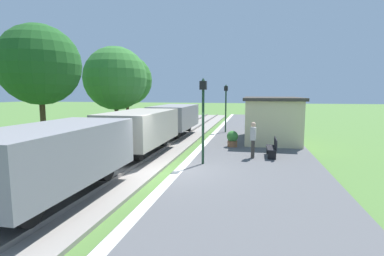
{
  "coord_description": "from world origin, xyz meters",
  "views": [
    {
      "loc": [
        3.24,
        -10.83,
        3.34
      ],
      "look_at": [
        -0.03,
        4.55,
        1.39
      ],
      "focal_mm": 26.95,
      "sensor_mm": 36.0,
      "label": 1
    }
  ],
  "objects_px": {
    "potted_planter": "(232,138)",
    "tree_trackside_far": "(116,78)",
    "freight_train": "(140,130)",
    "tree_field_left": "(127,80)",
    "bench_near_hut": "(273,147)",
    "station_hut": "(271,119)",
    "bench_down_platform": "(265,126)",
    "lamp_post_near": "(203,105)",
    "lamp_post_far": "(226,99)",
    "tree_trackside_mid": "(40,65)",
    "person_waiting": "(253,138)"
  },
  "relations": [
    {
      "from": "potted_planter",
      "to": "tree_trackside_far",
      "type": "xyz_separation_m",
      "value": [
        -8.25,
        2.25,
        3.57
      ]
    },
    {
      "from": "freight_train",
      "to": "tree_field_left",
      "type": "xyz_separation_m",
      "value": [
        -5.47,
        10.45,
        3.02
      ]
    },
    {
      "from": "freight_train",
      "to": "tree_trackside_far",
      "type": "relative_size",
      "value": 3.0
    },
    {
      "from": "bench_near_hut",
      "to": "station_hut",
      "type": "bearing_deg",
      "value": 87.89
    },
    {
      "from": "bench_near_hut",
      "to": "bench_down_platform",
      "type": "relative_size",
      "value": 1.0
    },
    {
      "from": "lamp_post_near",
      "to": "station_hut",
      "type": "bearing_deg",
      "value": 65.49
    },
    {
      "from": "tree_field_left",
      "to": "freight_train",
      "type": "bearing_deg",
      "value": -62.36
    },
    {
      "from": "lamp_post_far",
      "to": "tree_field_left",
      "type": "distance_m",
      "value": 9.35
    },
    {
      "from": "potted_planter",
      "to": "tree_field_left",
      "type": "xyz_separation_m",
      "value": [
        -9.99,
        7.86,
        3.69
      ]
    },
    {
      "from": "tree_trackside_mid",
      "to": "tree_field_left",
      "type": "height_order",
      "value": "tree_trackside_mid"
    },
    {
      "from": "potted_planter",
      "to": "tree_trackside_far",
      "type": "height_order",
      "value": "tree_trackside_far"
    },
    {
      "from": "lamp_post_far",
      "to": "tree_trackside_far",
      "type": "distance_m",
      "value": 8.34
    },
    {
      "from": "freight_train",
      "to": "bench_near_hut",
      "type": "height_order",
      "value": "freight_train"
    },
    {
      "from": "bench_near_hut",
      "to": "lamp_post_far",
      "type": "bearing_deg",
      "value": 110.33
    },
    {
      "from": "lamp_post_near",
      "to": "tree_trackside_far",
      "type": "height_order",
      "value": "tree_trackside_far"
    },
    {
      "from": "lamp_post_far",
      "to": "tree_trackside_far",
      "type": "height_order",
      "value": "tree_trackside_far"
    },
    {
      "from": "station_hut",
      "to": "lamp_post_far",
      "type": "relative_size",
      "value": 1.57
    },
    {
      "from": "bench_near_hut",
      "to": "bench_down_platform",
      "type": "height_order",
      "value": "same"
    },
    {
      "from": "lamp_post_near",
      "to": "person_waiting",
      "type": "bearing_deg",
      "value": 37.16
    },
    {
      "from": "tree_field_left",
      "to": "tree_trackside_far",
      "type": "bearing_deg",
      "value": -72.71
    },
    {
      "from": "bench_near_hut",
      "to": "tree_trackside_far",
      "type": "xyz_separation_m",
      "value": [
        -10.34,
        4.47,
        3.57
      ]
    },
    {
      "from": "bench_down_platform",
      "to": "tree_field_left",
      "type": "height_order",
      "value": "tree_field_left"
    },
    {
      "from": "station_hut",
      "to": "potted_planter",
      "type": "height_order",
      "value": "station_hut"
    },
    {
      "from": "lamp_post_near",
      "to": "lamp_post_far",
      "type": "xyz_separation_m",
      "value": [
        0.0,
        10.3,
        0.0
      ]
    },
    {
      "from": "lamp_post_near",
      "to": "bench_down_platform",
      "type": "bearing_deg",
      "value": 74.88
    },
    {
      "from": "station_hut",
      "to": "potted_planter",
      "type": "distance_m",
      "value": 3.77
    },
    {
      "from": "tree_trackside_mid",
      "to": "station_hut",
      "type": "bearing_deg",
      "value": 26.67
    },
    {
      "from": "station_hut",
      "to": "lamp_post_far",
      "type": "height_order",
      "value": "lamp_post_far"
    },
    {
      "from": "freight_train",
      "to": "person_waiting",
      "type": "height_order",
      "value": "freight_train"
    },
    {
      "from": "lamp_post_near",
      "to": "tree_trackside_far",
      "type": "relative_size",
      "value": 0.57
    },
    {
      "from": "potted_planter",
      "to": "bench_down_platform",
      "type": "bearing_deg",
      "value": 73.49
    },
    {
      "from": "freight_train",
      "to": "tree_trackside_far",
      "type": "distance_m",
      "value": 6.76
    },
    {
      "from": "tree_trackside_mid",
      "to": "tree_field_left",
      "type": "relative_size",
      "value": 1.02
    },
    {
      "from": "tree_trackside_mid",
      "to": "lamp_post_far",
      "type": "bearing_deg",
      "value": 46.43
    },
    {
      "from": "tree_trackside_far",
      "to": "tree_field_left",
      "type": "xyz_separation_m",
      "value": [
        -1.74,
        5.61,
        0.13
      ]
    },
    {
      "from": "bench_near_hut",
      "to": "person_waiting",
      "type": "distance_m",
      "value": 1.14
    },
    {
      "from": "bench_near_hut",
      "to": "lamp_post_far",
      "type": "relative_size",
      "value": 0.41
    },
    {
      "from": "bench_down_platform",
      "to": "person_waiting",
      "type": "bearing_deg",
      "value": -95.54
    },
    {
      "from": "lamp_post_near",
      "to": "tree_trackside_mid",
      "type": "bearing_deg",
      "value": 172.93
    },
    {
      "from": "person_waiting",
      "to": "lamp_post_near",
      "type": "relative_size",
      "value": 0.46
    },
    {
      "from": "tree_trackside_far",
      "to": "tree_trackside_mid",
      "type": "bearing_deg",
      "value": -105.31
    },
    {
      "from": "lamp_post_near",
      "to": "lamp_post_far",
      "type": "relative_size",
      "value": 1.0
    },
    {
      "from": "freight_train",
      "to": "tree_trackside_mid",
      "type": "relative_size",
      "value": 2.85
    },
    {
      "from": "lamp_post_near",
      "to": "tree_field_left",
      "type": "height_order",
      "value": "tree_field_left"
    },
    {
      "from": "bench_down_platform",
      "to": "bench_near_hut",
      "type": "bearing_deg",
      "value": -90.0
    },
    {
      "from": "lamp_post_near",
      "to": "tree_trackside_mid",
      "type": "relative_size",
      "value": 0.54
    },
    {
      "from": "station_hut",
      "to": "freight_train",
      "type": "bearing_deg",
      "value": -141.34
    },
    {
      "from": "bench_down_platform",
      "to": "station_hut",
      "type": "bearing_deg",
      "value": -87.45
    },
    {
      "from": "freight_train",
      "to": "bench_down_platform",
      "type": "height_order",
      "value": "freight_train"
    },
    {
      "from": "bench_near_hut",
      "to": "bench_down_platform",
      "type": "distance_m",
      "value": 9.27
    }
  ]
}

